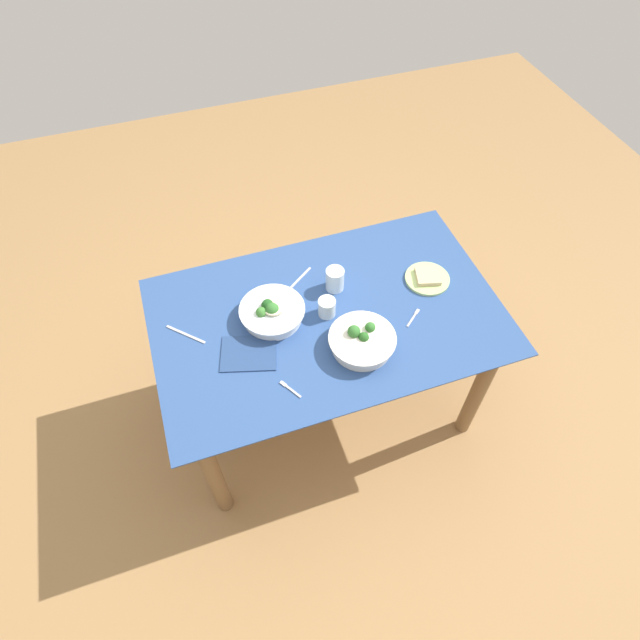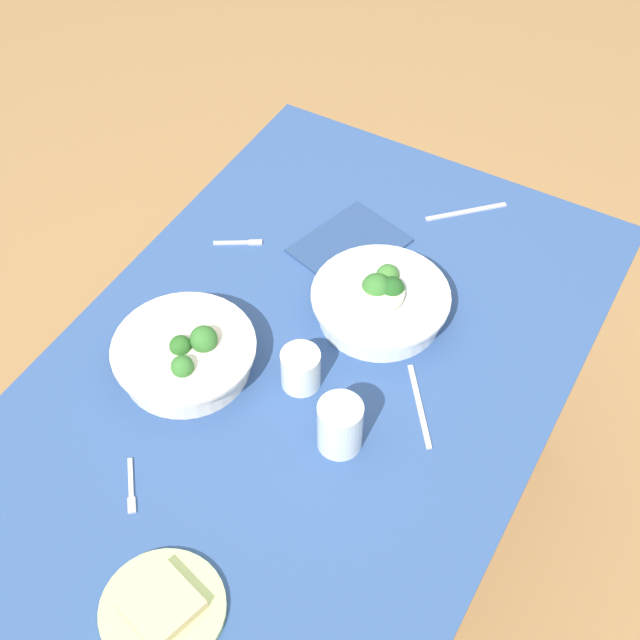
{
  "view_description": "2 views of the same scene",
  "coord_description": "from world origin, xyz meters",
  "px_view_note": "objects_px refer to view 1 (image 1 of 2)",
  "views": [
    {
      "loc": [
        -0.46,
        -1.25,
        2.44
      ],
      "look_at": [
        -0.05,
        -0.05,
        0.79
      ],
      "focal_mm": 29.52,
      "sensor_mm": 36.0,
      "label": 1
    },
    {
      "loc": [
        0.82,
        0.52,
        2.05
      ],
      "look_at": [
        -0.11,
        -0.01,
        0.79
      ],
      "focal_mm": 49.97,
      "sensor_mm": 36.0,
      "label": 2
    }
  ],
  "objects_px": {
    "broccoli_bowl_near": "(362,341)",
    "fork_by_near_bowl": "(290,389)",
    "bread_side_plate": "(427,278)",
    "fork_by_far_bowl": "(414,317)",
    "table_knife_left": "(298,280)",
    "napkin_folded_upper": "(249,353)",
    "broccoli_bowl_far": "(272,313)",
    "table_knife_right": "(186,334)",
    "water_glass_side": "(328,307)",
    "water_glass_center": "(335,279)"
  },
  "relations": [
    {
      "from": "broccoli_bowl_near",
      "to": "fork_by_near_bowl",
      "type": "distance_m",
      "value": 0.34
    },
    {
      "from": "bread_side_plate",
      "to": "fork_by_far_bowl",
      "type": "relative_size",
      "value": 2.21
    },
    {
      "from": "fork_by_near_bowl",
      "to": "table_knife_left",
      "type": "bearing_deg",
      "value": -51.55
    },
    {
      "from": "broccoli_bowl_near",
      "to": "fork_by_far_bowl",
      "type": "xyz_separation_m",
      "value": [
        0.26,
        0.07,
        -0.03
      ]
    },
    {
      "from": "napkin_folded_upper",
      "to": "broccoli_bowl_far",
      "type": "bearing_deg",
      "value": 45.89
    },
    {
      "from": "fork_by_near_bowl",
      "to": "napkin_folded_upper",
      "type": "xyz_separation_m",
      "value": [
        -0.1,
        0.2,
        0.0
      ]
    },
    {
      "from": "broccoli_bowl_near",
      "to": "table_knife_right",
      "type": "xyz_separation_m",
      "value": [
        -0.64,
        0.28,
        -0.03
      ]
    },
    {
      "from": "water_glass_side",
      "to": "fork_by_far_bowl",
      "type": "xyz_separation_m",
      "value": [
        0.33,
        -0.13,
        -0.04
      ]
    },
    {
      "from": "fork_by_near_bowl",
      "to": "fork_by_far_bowl",
      "type": "bearing_deg",
      "value": -105.55
    },
    {
      "from": "water_glass_center",
      "to": "napkin_folded_upper",
      "type": "xyz_separation_m",
      "value": [
        -0.43,
        -0.21,
        -0.05
      ]
    },
    {
      "from": "broccoli_bowl_near",
      "to": "table_knife_left",
      "type": "height_order",
      "value": "broccoli_bowl_near"
    },
    {
      "from": "bread_side_plate",
      "to": "broccoli_bowl_far",
      "type": "bearing_deg",
      "value": 178.9
    },
    {
      "from": "table_knife_right",
      "to": "broccoli_bowl_far",
      "type": "bearing_deg",
      "value": -139.56
    },
    {
      "from": "broccoli_bowl_far",
      "to": "napkin_folded_upper",
      "type": "bearing_deg",
      "value": -134.11
    },
    {
      "from": "broccoli_bowl_far",
      "to": "bread_side_plate",
      "type": "relative_size",
      "value": 1.38
    },
    {
      "from": "water_glass_center",
      "to": "table_knife_left",
      "type": "relative_size",
      "value": 0.57
    },
    {
      "from": "water_glass_center",
      "to": "fork_by_far_bowl",
      "type": "distance_m",
      "value": 0.36
    },
    {
      "from": "broccoli_bowl_far",
      "to": "table_knife_left",
      "type": "height_order",
      "value": "broccoli_bowl_far"
    },
    {
      "from": "fork_by_near_bowl",
      "to": "bread_side_plate",
      "type": "bearing_deg",
      "value": -96.38
    },
    {
      "from": "broccoli_bowl_far",
      "to": "water_glass_center",
      "type": "bearing_deg",
      "value": 13.99
    },
    {
      "from": "fork_by_far_bowl",
      "to": "fork_by_near_bowl",
      "type": "bearing_deg",
      "value": 155.96
    },
    {
      "from": "water_glass_side",
      "to": "napkin_folded_upper",
      "type": "distance_m",
      "value": 0.37
    },
    {
      "from": "table_knife_right",
      "to": "fork_by_far_bowl",
      "type": "bearing_deg",
      "value": -148.06
    },
    {
      "from": "napkin_folded_upper",
      "to": "table_knife_left",
      "type": "bearing_deg",
      "value": 45.6
    },
    {
      "from": "fork_by_far_bowl",
      "to": "broccoli_bowl_near",
      "type": "bearing_deg",
      "value": 155.02
    },
    {
      "from": "broccoli_bowl_far",
      "to": "fork_by_near_bowl",
      "type": "distance_m",
      "value": 0.34
    },
    {
      "from": "broccoli_bowl_near",
      "to": "water_glass_center",
      "type": "height_order",
      "value": "water_glass_center"
    },
    {
      "from": "bread_side_plate",
      "to": "water_glass_center",
      "type": "xyz_separation_m",
      "value": [
        -0.39,
        0.09,
        0.04
      ]
    },
    {
      "from": "bread_side_plate",
      "to": "water_glass_side",
      "type": "distance_m",
      "value": 0.47
    },
    {
      "from": "bread_side_plate",
      "to": "fork_by_near_bowl",
      "type": "bearing_deg",
      "value": -155.51
    },
    {
      "from": "fork_by_near_bowl",
      "to": "table_knife_left",
      "type": "xyz_separation_m",
      "value": [
        0.19,
        0.5,
        -0.0
      ]
    },
    {
      "from": "water_glass_side",
      "to": "table_knife_left",
      "type": "xyz_separation_m",
      "value": [
        -0.06,
        0.21,
        -0.04
      ]
    },
    {
      "from": "water_glass_center",
      "to": "fork_by_near_bowl",
      "type": "height_order",
      "value": "water_glass_center"
    },
    {
      "from": "broccoli_bowl_far",
      "to": "table_knife_right",
      "type": "xyz_separation_m",
      "value": [
        -0.35,
        0.03,
        -0.03
      ]
    },
    {
      "from": "fork_by_far_bowl",
      "to": "napkin_folded_upper",
      "type": "distance_m",
      "value": 0.68
    },
    {
      "from": "bread_side_plate",
      "to": "table_knife_left",
      "type": "relative_size",
      "value": 1.06
    },
    {
      "from": "broccoli_bowl_far",
      "to": "napkin_folded_upper",
      "type": "height_order",
      "value": "broccoli_bowl_far"
    },
    {
      "from": "bread_side_plate",
      "to": "napkin_folded_upper",
      "type": "relative_size",
      "value": 0.9
    },
    {
      "from": "bread_side_plate",
      "to": "fork_by_far_bowl",
      "type": "xyz_separation_m",
      "value": [
        -0.14,
        -0.17,
        -0.01
      ]
    },
    {
      "from": "water_glass_center",
      "to": "bread_side_plate",
      "type": "bearing_deg",
      "value": -12.44
    },
    {
      "from": "bread_side_plate",
      "to": "broccoli_bowl_near",
      "type": "bearing_deg",
      "value": -149.43
    },
    {
      "from": "table_knife_left",
      "to": "fork_by_near_bowl",
      "type": "bearing_deg",
      "value": -146.96
    },
    {
      "from": "broccoli_bowl_near",
      "to": "table_knife_right",
      "type": "height_order",
      "value": "broccoli_bowl_near"
    },
    {
      "from": "broccoli_bowl_near",
      "to": "fork_by_near_bowl",
      "type": "xyz_separation_m",
      "value": [
        -0.32,
        -0.09,
        -0.03
      ]
    },
    {
      "from": "fork_by_near_bowl",
      "to": "table_knife_left",
      "type": "distance_m",
      "value": 0.54
    },
    {
      "from": "broccoli_bowl_far",
      "to": "table_knife_right",
      "type": "height_order",
      "value": "broccoli_bowl_far"
    },
    {
      "from": "fork_by_far_bowl",
      "to": "table_knife_left",
      "type": "bearing_deg",
      "value": 99.02
    },
    {
      "from": "water_glass_side",
      "to": "fork_by_far_bowl",
      "type": "distance_m",
      "value": 0.35
    },
    {
      "from": "bread_side_plate",
      "to": "napkin_folded_upper",
      "type": "distance_m",
      "value": 0.83
    },
    {
      "from": "water_glass_center",
      "to": "napkin_folded_upper",
      "type": "relative_size",
      "value": 0.48
    }
  ]
}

